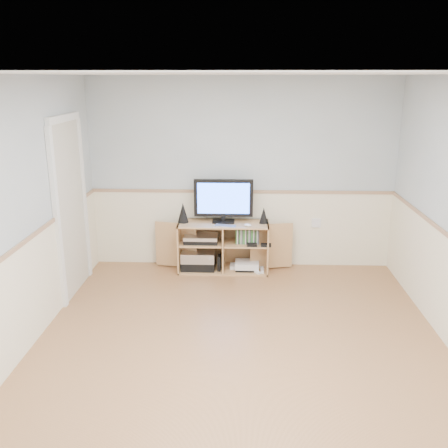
{
  "coord_description": "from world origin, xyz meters",
  "views": [
    {
      "loc": [
        0.02,
        -4.21,
        2.48
      ],
      "look_at": [
        -0.19,
        1.2,
        0.87
      ],
      "focal_mm": 40.0,
      "sensor_mm": 36.0,
      "label": 1
    }
  ],
  "objects_px": {
    "monitor": "(223,199)",
    "media_cabinet": "(224,245)",
    "game_consoles": "(246,265)",
    "keyboard": "(225,226)"
  },
  "relations": [
    {
      "from": "media_cabinet",
      "to": "monitor",
      "type": "relative_size",
      "value": 2.4
    },
    {
      "from": "media_cabinet",
      "to": "game_consoles",
      "type": "distance_m",
      "value": 0.41
    },
    {
      "from": "media_cabinet",
      "to": "monitor",
      "type": "xyz_separation_m",
      "value": [
        0.0,
        -0.01,
        0.63
      ]
    },
    {
      "from": "game_consoles",
      "to": "monitor",
      "type": "bearing_deg",
      "value": 168.65
    },
    {
      "from": "monitor",
      "to": "game_consoles",
      "type": "xyz_separation_m",
      "value": [
        0.3,
        -0.06,
        -0.89
      ]
    },
    {
      "from": "monitor",
      "to": "keyboard",
      "type": "xyz_separation_m",
      "value": [
        0.03,
        -0.19,
        -0.3
      ]
    },
    {
      "from": "monitor",
      "to": "game_consoles",
      "type": "distance_m",
      "value": 0.94
    },
    {
      "from": "monitor",
      "to": "media_cabinet",
      "type": "bearing_deg",
      "value": 90.0
    },
    {
      "from": "keyboard",
      "to": "game_consoles",
      "type": "height_order",
      "value": "keyboard"
    },
    {
      "from": "media_cabinet",
      "to": "keyboard",
      "type": "relative_size",
      "value": 6.76
    }
  ]
}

